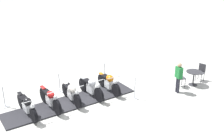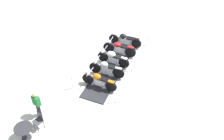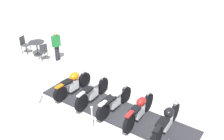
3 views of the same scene
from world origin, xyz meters
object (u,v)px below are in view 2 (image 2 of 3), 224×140
Objects in this scene: cafe_table at (24,130)px; stanchion_right_rear at (72,84)px; motorcycle_maroon at (119,48)px; stanchion_left_mid at (134,66)px; stanchion_left_rear at (118,97)px; motorcycle_copper at (99,80)px; motorcycle_cream at (113,58)px; stanchion_left_front at (147,41)px; bystander_person at (37,103)px; motorcycle_black at (125,40)px; motorcycle_chrome at (106,68)px; cafe_chair_near_table at (39,120)px.

stanchion_right_rear is at bearing -72.09° from cafe_table.
motorcycle_maroon reaches higher than stanchion_left_mid.
cafe_table is (1.31, 4.65, 0.21)m from stanchion_left_rear.
motorcycle_cream is at bearing -87.51° from motorcycle_copper.
stanchion_left_front is (0.81, -4.93, -0.23)m from motorcycle_copper.
stanchion_left_mid reaches higher than motorcycle_cream.
stanchion_right_rear is at bearing -0.31° from bystander_person.
motorcycle_maroon is at bearing 75.83° from stanchion_left_front.
stanchion_left_mid reaches higher than motorcycle_black.
stanchion_left_mid is 1.00× the size of stanchion_left_rear.
motorcycle_chrome is 4.40m from bystander_person.
motorcycle_black is at bearing -31.22° from stanchion_left_mid.
cafe_table is 1.43m from bystander_person.
stanchion_left_front reaches higher than motorcycle_black.
stanchion_right_rear is at bearing 66.72° from motorcycle_cream.
cafe_table is at bearing 88.79° from stanchion_left_mid.
motorcycle_copper reaches higher than cafe_table.
motorcycle_copper is at bearing 87.84° from motorcycle_maroon.
motorcycle_maroon reaches higher than cafe_chair_near_table.
bystander_person is at bearing 72.50° from motorcycle_black.
stanchion_left_front is at bearing -103.62° from motorcycle_copper.
cafe_chair_near_table is (-1.03, 2.67, 0.20)m from stanchion_right_rear.
motorcycle_maroon is at bearing -174.16° from cafe_chair_near_table.
motorcycle_maroon is 2.07× the size of cafe_chair_near_table.
bystander_person reaches higher than motorcycle_cream.
stanchion_right_rear is at bearing -165.32° from cafe_chair_near_table.
motorcycle_cream reaches higher than motorcycle_black.
motorcycle_chrome is (-0.45, 0.95, 0.00)m from motorcycle_cream.
motorcycle_black is 2.09m from motorcycle_cream.
cafe_table is (-0.65, 5.56, 0.03)m from motorcycle_chrome.
stanchion_left_mid is 3.83m from stanchion_right_rear.
motorcycle_black is at bearing -76.67° from cafe_table.
motorcycle_chrome is 1.75m from stanchion_left_mid.
motorcycle_copper is 2.33× the size of cafe_table.
motorcycle_copper is 1.93× the size of stanchion_left_front.
motorcycle_copper is 1.88× the size of stanchion_left_rear.
stanchion_left_mid is 1.03× the size of stanchion_left_front.
motorcycle_chrome is 1.68× the size of stanchion_right_rear.
motorcycle_copper is at bearing 175.16° from cafe_chair_near_table.
motorcycle_chrome is 4.77m from cafe_chair_near_table.
cafe_table is (-1.01, 9.55, 0.29)m from stanchion_left_front.
motorcycle_maroon is 2.34× the size of cafe_table.
motorcycle_maroon is 1.01× the size of motorcycle_chrome.
bystander_person is (2.05, 3.47, 0.57)m from stanchion_left_rear.
cafe_chair_near_table is at bearing 87.78° from stanchion_left_mid.
motorcycle_copper is at bearing 87.79° from motorcycle_chrome.
motorcycle_cream is 1.87× the size of stanchion_left_rear.
stanchion_left_rear reaches higher than motorcycle_cream.
motorcycle_black is 7.34m from bystander_person.
bystander_person is (-0.81, 6.28, 0.43)m from motorcycle_maroon.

